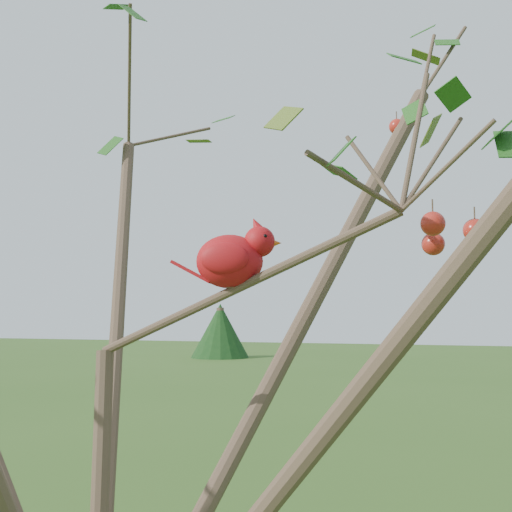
{
  "coord_description": "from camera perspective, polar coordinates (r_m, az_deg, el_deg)",
  "views": [
    {
      "loc": [
        0.66,
        -1.05,
        2.03
      ],
      "look_at": [
        0.28,
        0.09,
        2.13
      ],
      "focal_mm": 45.0,
      "sensor_mm": 36.0,
      "label": 1
    }
  ],
  "objects": [
    {
      "name": "crabapple_tree",
      "position": [
        1.21,
        -13.17,
        -0.47
      ],
      "size": [
        2.35,
        2.05,
        2.95
      ],
      "color": "#412E23",
      "rests_on": "ground"
    },
    {
      "name": "cardinal",
      "position": [
        1.21,
        -2.04,
        -0.23
      ],
      "size": [
        0.21,
        0.13,
        0.15
      ],
      "rotation": [
        0.0,
        0.0,
        0.25
      ],
      "color": "red",
      "rests_on": "ground"
    },
    {
      "name": "distant_trees",
      "position": [
        26.33,
        4.93,
        -6.21
      ],
      "size": [
        44.68,
        15.87,
        3.19
      ],
      "color": "#412E23",
      "rests_on": "ground"
    }
  ]
}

